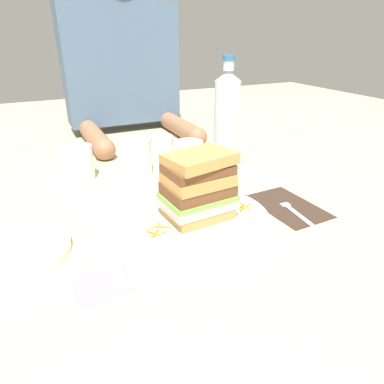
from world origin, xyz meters
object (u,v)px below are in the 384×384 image
at_px(knife, 108,253).
at_px(napkin_dark, 287,206).
at_px(main_plate, 199,221).
at_px(empty_tumbler_1, 161,148).
at_px(side_plate, 11,251).
at_px(water_bottle, 226,121).
at_px(napkin_pink, 103,283).
at_px(sandwich, 199,187).
at_px(empty_tumbler_0, 137,157).
at_px(diner_across, 120,44).
at_px(juice_glass, 189,162).
at_px(empty_tumbler_2, 79,163).
at_px(fork, 294,209).

bearing_deg(knife, napkin_dark, 0.88).
height_order(main_plate, napkin_dark, main_plate).
height_order(empty_tumbler_1, side_plate, empty_tumbler_1).
relative_size(napkin_dark, water_bottle, 0.59).
height_order(side_plate, napkin_pink, side_plate).
xyz_separation_m(knife, side_plate, (-0.15, 0.06, 0.01)).
bearing_deg(main_plate, sandwich, 28.13).
bearing_deg(side_plate, empty_tumbler_0, 40.55).
bearing_deg(napkin_pink, sandwich, 24.47).
bearing_deg(diner_across, water_bottle, -75.80).
distance_m(main_plate, empty_tumbler_0, 0.30).
xyz_separation_m(main_plate, sandwich, (0.00, 0.00, 0.07)).
bearing_deg(empty_tumbler_1, side_plate, -139.75).
bearing_deg(napkin_dark, empty_tumbler_0, 126.58).
distance_m(juice_glass, empty_tumbler_2, 0.27).
distance_m(empty_tumbler_1, diner_across, 0.45).
bearing_deg(main_plate, fork, -10.21).
xyz_separation_m(empty_tumbler_2, side_plate, (-0.16, -0.28, -0.04)).
bearing_deg(diner_across, empty_tumbler_2, -119.49).
bearing_deg(diner_across, sandwich, -95.30).
distance_m(main_plate, diner_across, 0.81).
distance_m(napkin_pink, diner_across, 0.93).
distance_m(napkin_dark, empty_tumbler_1, 0.42).
relative_size(knife, empty_tumbler_2, 2.31).
distance_m(knife, empty_tumbler_0, 0.36).
distance_m(juice_glass, empty_tumbler_1, 0.16).
distance_m(sandwich, water_bottle, 0.32).
bearing_deg(water_bottle, main_plate, -129.41).
bearing_deg(empty_tumbler_1, napkin_dark, -71.08).
relative_size(empty_tumbler_1, napkin_pink, 0.81).
relative_size(fork, diner_across, 0.27).
bearing_deg(main_plate, empty_tumbler_1, 79.66).
bearing_deg(napkin_dark, empty_tumbler_1, 108.92).
height_order(fork, empty_tumbler_1, empty_tumbler_1).
height_order(main_plate, napkin_pink, main_plate).
distance_m(main_plate, napkin_pink, 0.23).
relative_size(knife, side_plate, 1.05).
distance_m(sandwich, empty_tumbler_1, 0.39).
distance_m(knife, juice_glass, 0.35).
relative_size(napkin_pink, diner_across, 0.14).
xyz_separation_m(sandwich, fork, (0.20, -0.04, -0.07)).
distance_m(empty_tumbler_0, diner_across, 0.52).
bearing_deg(empty_tumbler_0, empty_tumbler_2, 168.80).
bearing_deg(empty_tumbler_1, juice_glass, -86.08).
bearing_deg(juice_glass, napkin_pink, -132.75).
bearing_deg(fork, empty_tumbler_1, 107.67).
distance_m(knife, empty_tumbler_1, 0.47).
height_order(knife, side_plate, side_plate).
height_order(main_plate, empty_tumbler_0, empty_tumbler_0).
bearing_deg(diner_across, fork, -80.46).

